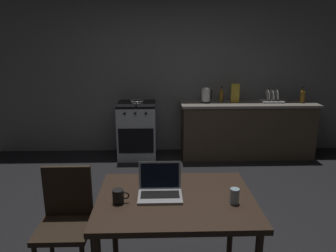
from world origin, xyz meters
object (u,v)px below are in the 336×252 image
object	(u,v)px
dining_table	(176,207)
bottle	(302,95)
stove_oven	(137,130)
drinking_glass	(235,196)
cereal_box	(235,93)
dish_rack	(272,99)
frying_pan	(137,102)
laptop	(160,189)
coffee_mug	(118,196)
bottle_b	(221,95)
electric_kettle	(206,95)
chair	(66,217)

from	to	relation	value
dining_table	bottle	size ratio (longest dim) A/B	4.53
stove_oven	bottle	bearing A→B (deg)	-1.03
drinking_glass	cereal_box	bearing A→B (deg)	76.96
stove_oven	dish_rack	xyz separation A→B (m)	(2.17, 0.00, 0.49)
frying_pan	cereal_box	world-z (taller)	cereal_box
laptop	frying_pan	size ratio (longest dim) A/B	0.82
dining_table	coffee_mug	xyz separation A→B (m)	(-0.41, -0.07, 0.13)
cereal_box	bottle_b	bearing A→B (deg)	163.82
electric_kettle	laptop	bearing A→B (deg)	-104.66
dish_rack	bottle_b	xyz separation A→B (m)	(-0.80, 0.08, 0.07)
bottle_b	chair	bearing A→B (deg)	-121.53
frying_pan	bottle_b	xyz separation A→B (m)	(1.36, 0.11, 0.09)
bottle	cereal_box	world-z (taller)	cereal_box
bottle	coffee_mug	bearing A→B (deg)	-131.27
cereal_box	dish_rack	world-z (taller)	cereal_box
stove_oven	chair	xyz separation A→B (m)	(-0.38, -2.78, 0.08)
stove_oven	dish_rack	bearing A→B (deg)	0.07
bottle_b	dining_table	bearing A→B (deg)	-106.78
dining_table	laptop	bearing A→B (deg)	161.21
chair	bottle_b	size ratio (longest dim) A/B	3.73
dining_table	cereal_box	distance (m)	3.17
dining_table	coffee_mug	size ratio (longest dim) A/B	9.61
stove_oven	electric_kettle	bearing A→B (deg)	0.13
chair	bottle_b	xyz separation A→B (m)	(1.76, 2.86, 0.48)
bottle	cereal_box	distance (m)	1.07
laptop	dish_rack	xyz separation A→B (m)	(1.82, 2.89, 0.14)
stove_oven	frying_pan	distance (m)	0.47
drinking_glass	cereal_box	size ratio (longest dim) A/B	0.37
dining_table	dish_rack	size ratio (longest dim) A/B	3.36
laptop	electric_kettle	world-z (taller)	electric_kettle
bottle	coffee_mug	size ratio (longest dim) A/B	2.12
dish_rack	coffee_mug	bearing A→B (deg)	-125.20
electric_kettle	coffee_mug	xyz separation A→B (m)	(-1.05, -2.99, -0.20)
stove_oven	electric_kettle	xyz separation A→B (m)	(1.11, 0.00, 0.56)
electric_kettle	frying_pan	xyz separation A→B (m)	(-1.10, -0.03, -0.09)
frying_pan	dish_rack	xyz separation A→B (m)	(2.16, 0.03, 0.02)
stove_oven	dining_table	world-z (taller)	stove_oven
frying_pan	chair	bearing A→B (deg)	-98.21
dining_table	coffee_mug	world-z (taller)	coffee_mug
laptop	dish_rack	world-z (taller)	dish_rack
bottle	drinking_glass	xyz separation A→B (m)	(-1.77, -2.98, -0.20)
dining_table	drinking_glass	world-z (taller)	drinking_glass
stove_oven	bottle_b	xyz separation A→B (m)	(1.37, 0.08, 0.56)
dining_table	chair	distance (m)	0.87
bottle	dish_rack	size ratio (longest dim) A/B	0.74
stove_oven	dining_table	xyz separation A→B (m)	(0.47, -2.92, 0.23)
frying_pan	bottle_b	world-z (taller)	bottle_b
laptop	chair	bearing A→B (deg)	172.57
frying_pan	dining_table	bearing A→B (deg)	-81.11
drinking_glass	dining_table	bearing A→B (deg)	166.11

